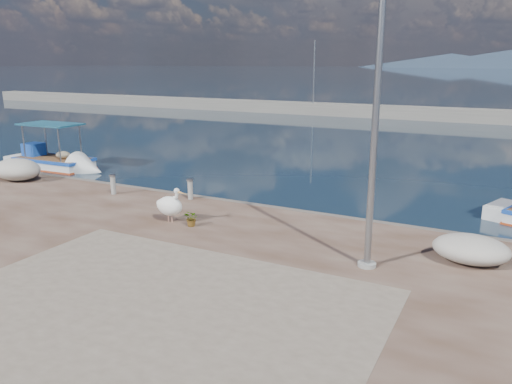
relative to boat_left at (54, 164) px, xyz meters
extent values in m
plane|color=#162635|center=(13.89, -7.82, -0.21)|extent=(1400.00, 1400.00, 0.00)
cube|color=gray|center=(14.89, -10.82, 0.29)|extent=(9.00, 7.00, 0.01)
cube|color=gray|center=(13.89, 32.18, 0.39)|extent=(120.00, 2.20, 1.20)
cylinder|color=gray|center=(1.89, 32.18, 3.79)|extent=(0.16, 0.16, 7.00)
cone|color=#28384C|center=(-56.11, 642.18, 7.79)|extent=(220.00, 220.00, 16.00)
cube|color=white|center=(0.06, 0.00, -0.14)|extent=(5.66, 2.01, 0.92)
cube|color=#1A49AF|center=(0.06, 0.00, 0.27)|extent=(4.09, 2.02, 0.14)
cube|color=#A73914|center=(0.06, 0.00, -0.19)|extent=(4.09, 2.00, 0.12)
cube|color=#1A49AF|center=(-1.34, -0.04, 0.66)|extent=(0.90, 0.90, 0.68)
cube|color=navy|center=(0.06, 0.00, 2.06)|extent=(3.13, 1.84, 0.08)
cylinder|color=tan|center=(11.73, -5.78, 0.43)|extent=(0.04, 0.04, 0.28)
cylinder|color=tan|center=(11.88, -5.79, 0.43)|extent=(0.04, 0.04, 0.28)
ellipsoid|color=white|center=(11.81, -5.78, 0.80)|extent=(0.90, 0.60, 0.61)
cylinder|color=white|center=(12.07, -5.81, 1.10)|extent=(0.21, 0.13, 0.52)
sphere|color=white|center=(12.11, -5.81, 1.33)|extent=(0.17, 0.17, 0.17)
cone|color=#E1A357|center=(12.31, -5.83, 1.29)|extent=(0.42, 0.13, 0.13)
cylinder|color=gray|center=(18.17, -6.42, 3.79)|extent=(0.16, 0.16, 7.00)
cylinder|color=gray|center=(18.17, -6.42, 0.34)|extent=(0.44, 0.44, 0.10)
cylinder|color=gray|center=(10.83, -3.28, 0.65)|extent=(0.18, 0.18, 0.72)
cylinder|color=gray|center=(10.83, -3.28, 1.01)|extent=(0.25, 0.25, 0.06)
cylinder|color=gray|center=(7.85, -4.02, 0.65)|extent=(0.18, 0.18, 0.72)
cylinder|color=gray|center=(7.85, -4.02, 1.01)|extent=(0.25, 0.25, 0.06)
imported|color=#33722D|center=(12.65, -5.83, 0.54)|extent=(0.52, 0.47, 0.49)
ellipsoid|color=beige|center=(2.62, -4.10, 0.74)|extent=(2.19, 1.60, 0.90)
ellipsoid|color=beige|center=(20.36, -4.99, 0.63)|extent=(1.83, 1.37, 0.69)
camera|label=1|loc=(20.96, -17.66, 5.08)|focal=35.00mm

